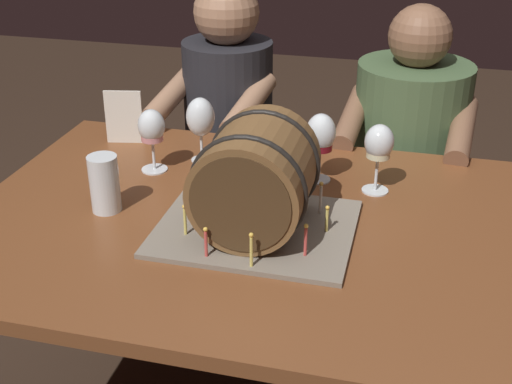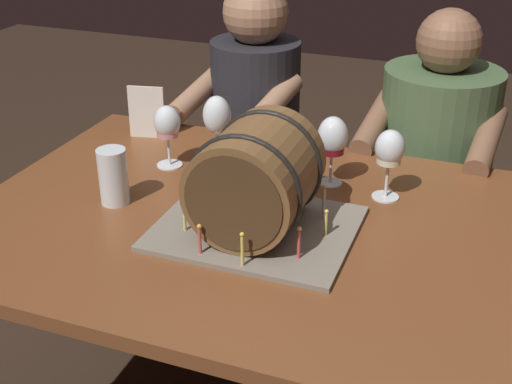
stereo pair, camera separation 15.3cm
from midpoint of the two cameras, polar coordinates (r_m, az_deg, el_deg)
name	(u,v)px [view 2 (the right image)]	position (r m, az deg, el deg)	size (l,w,h in m)	color
dining_table	(268,255)	(1.66, 3.61, -5.40)	(1.46, 0.99, 0.74)	brown
barrel_cake	(256,182)	(1.52, 2.88, 0.75)	(0.45, 0.37, 0.27)	gray
wine_glass_red	(332,139)	(1.76, 8.95, 4.40)	(0.08, 0.08, 0.19)	white
wine_glass_rose	(167,125)	(1.85, -5.14, 5.58)	(0.07, 0.07, 0.18)	white
wine_glass_empty	(217,116)	(1.89, -0.99, 6.36)	(0.08, 0.08, 0.19)	white
wine_glass_white	(390,151)	(1.71, 13.72, 3.32)	(0.07, 0.07, 0.18)	white
beer_pint	(113,178)	(1.69, -9.41, 1.08)	(0.07, 0.07, 0.14)	white
menu_card	(147,112)	(2.07, -7.12, 6.64)	(0.11, 0.01, 0.16)	silver
person_seated_left	(255,165)	(2.41, 1.73, 2.25)	(0.38, 0.48, 1.17)	black
person_seated_right	(429,192)	(2.30, 16.23, -0.01)	(0.42, 0.50, 1.12)	#2A3A24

